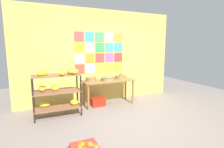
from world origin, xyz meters
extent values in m
plane|color=gray|center=(0.00, 0.00, 0.00)|extent=(9.76, 9.76, 0.00)
cube|color=#DFBE54|center=(0.00, 1.91, 1.39)|extent=(4.93, 0.06, 2.77)
cube|color=#DC4C42|center=(-0.65, 1.87, 1.96)|extent=(0.28, 0.01, 0.28)
cube|color=#3AB0B1|center=(-0.34, 1.87, 1.96)|extent=(0.28, 0.01, 0.28)
cube|color=#4A8F5F|center=(-0.03, 1.87, 1.96)|extent=(0.28, 0.01, 0.28)
cube|color=silver|center=(0.28, 1.87, 1.96)|extent=(0.28, 0.01, 0.28)
cube|color=orange|center=(0.60, 1.87, 1.96)|extent=(0.28, 0.01, 0.28)
cube|color=yellow|center=(-0.65, 1.87, 1.65)|extent=(0.28, 0.01, 0.28)
cube|color=silver|center=(-0.34, 1.87, 1.65)|extent=(0.28, 0.01, 0.28)
cube|color=green|center=(-0.03, 1.87, 1.65)|extent=(0.28, 0.01, 0.28)
cube|color=#40B4BD|center=(0.28, 1.87, 1.65)|extent=(0.28, 0.01, 0.28)
cube|color=#3BADB7|center=(0.60, 1.87, 1.65)|extent=(0.28, 0.01, 0.28)
cube|color=silver|center=(-0.65, 1.87, 1.34)|extent=(0.28, 0.01, 0.28)
cube|color=orange|center=(-0.34, 1.87, 1.34)|extent=(0.28, 0.01, 0.28)
cube|color=#CA443D|center=(-0.03, 1.87, 1.34)|extent=(0.28, 0.01, 0.28)
cube|color=#A554B4|center=(0.28, 1.87, 1.34)|extent=(0.28, 0.01, 0.28)
cube|color=#E43B38|center=(0.60, 1.87, 1.34)|extent=(0.28, 0.01, 0.28)
cube|color=#CA4937|center=(-0.65, 1.87, 1.03)|extent=(0.28, 0.01, 0.28)
cube|color=silver|center=(-0.34, 1.87, 1.03)|extent=(0.28, 0.01, 0.28)
cube|color=gold|center=(-0.03, 1.87, 1.03)|extent=(0.28, 0.01, 0.28)
cube|color=yellow|center=(0.28, 1.87, 1.03)|extent=(0.28, 0.01, 0.28)
cube|color=yellow|center=(0.60, 1.87, 1.03)|extent=(0.28, 0.01, 0.28)
cylinder|color=black|center=(-1.92, 0.91, 0.51)|extent=(0.04, 0.04, 1.02)
cylinder|color=black|center=(-0.86, 0.91, 0.51)|extent=(0.04, 0.04, 1.02)
cylinder|color=black|center=(-1.92, 1.34, 0.51)|extent=(0.04, 0.04, 1.02)
cylinder|color=black|center=(-0.86, 1.34, 0.51)|extent=(0.04, 0.04, 1.02)
cube|color=#885D41|center=(-1.39, 1.13, 0.22)|extent=(1.09, 0.46, 0.03)
ellipsoid|color=yellow|center=(-0.99, 1.11, 0.30)|extent=(0.24, 0.22, 0.13)
ellipsoid|color=yellow|center=(-1.68, 1.26, 0.28)|extent=(0.27, 0.20, 0.11)
cube|color=#885D41|center=(-1.39, 1.13, 0.61)|extent=(1.09, 0.46, 0.02)
ellipsoid|color=gold|center=(-1.71, 1.22, 0.69)|extent=(0.21, 0.23, 0.13)
ellipsoid|color=yellow|center=(-1.43, 1.16, 0.69)|extent=(0.25, 0.22, 0.14)
cube|color=#885D41|center=(-1.39, 1.13, 1.01)|extent=(1.09, 0.46, 0.02)
ellipsoid|color=yellow|center=(-1.27, 0.97, 1.08)|extent=(0.20, 0.30, 0.11)
ellipsoid|color=yellow|center=(-1.70, 1.09, 1.08)|extent=(0.27, 0.18, 0.11)
ellipsoid|color=gold|center=(-0.97, 1.01, 1.09)|extent=(0.26, 0.25, 0.13)
ellipsoid|color=gold|center=(-1.05, 1.07, 1.09)|extent=(0.22, 0.26, 0.14)
cube|color=olive|center=(0.08, 1.45, 0.71)|extent=(1.48, 0.58, 0.04)
cylinder|color=olive|center=(-0.60, 1.22, 0.34)|extent=(0.06, 0.06, 0.69)
cylinder|color=olive|center=(0.77, 1.22, 0.34)|extent=(0.06, 0.06, 0.69)
cylinder|color=olive|center=(-0.60, 1.68, 0.34)|extent=(0.06, 0.06, 0.69)
cylinder|color=olive|center=(0.77, 1.68, 0.34)|extent=(0.06, 0.06, 0.69)
cylinder|color=#9F7942|center=(0.47, 1.46, 0.78)|extent=(0.31, 0.31, 0.10)
torus|color=#9E7B47|center=(0.47, 1.46, 0.83)|extent=(0.33, 0.33, 0.02)
sphere|color=#4D5E24|center=(0.51, 1.49, 0.85)|extent=(0.09, 0.09, 0.09)
sphere|color=#4E6828|center=(0.47, 1.47, 0.84)|extent=(0.08, 0.08, 0.08)
sphere|color=#3B6824|center=(0.48, 1.48, 0.84)|extent=(0.08, 0.08, 0.08)
cylinder|color=#A67D56|center=(0.00, 1.33, 0.78)|extent=(0.34, 0.34, 0.10)
torus|color=#A77558|center=(0.00, 1.33, 0.83)|extent=(0.36, 0.36, 0.02)
sphere|color=#68BE48|center=(-0.02, 1.36, 0.84)|extent=(0.07, 0.07, 0.07)
sphere|color=#67BE40|center=(0.03, 1.34, 0.84)|extent=(0.07, 0.07, 0.07)
sphere|color=#66C133|center=(-0.07, 1.42, 0.84)|extent=(0.07, 0.07, 0.07)
sphere|color=#6CBE34|center=(0.02, 1.26, 0.84)|extent=(0.09, 0.09, 0.09)
sphere|color=#75B435|center=(-0.06, 1.25, 0.85)|extent=(0.07, 0.07, 0.07)
sphere|color=#7DC23B|center=(-0.04, 1.44, 0.85)|extent=(0.08, 0.08, 0.08)
cylinder|color=#A66E42|center=(-0.44, 1.46, 0.78)|extent=(0.29, 0.29, 0.11)
torus|color=#AA7442|center=(-0.44, 1.46, 0.83)|extent=(0.31, 0.31, 0.03)
sphere|color=#6FC03D|center=(-0.44, 1.46, 0.85)|extent=(0.08, 0.08, 0.08)
sphere|color=#7EC245|center=(-0.45, 1.46, 0.84)|extent=(0.09, 0.09, 0.09)
sphere|color=#6ABD39|center=(-0.43, 1.46, 0.84)|extent=(0.07, 0.07, 0.07)
sphere|color=#71C334|center=(-0.41, 1.50, 0.85)|extent=(0.07, 0.07, 0.07)
sphere|color=#71C148|center=(-0.44, 1.45, 0.85)|extent=(0.08, 0.08, 0.08)
sphere|color=#6FB739|center=(-0.39, 1.52, 0.86)|extent=(0.08, 0.08, 0.08)
cube|color=#B42411|center=(-0.26, 1.46, 0.11)|extent=(0.38, 0.32, 0.21)
sphere|color=orange|center=(-1.09, -0.69, 0.16)|extent=(0.07, 0.07, 0.07)
sphere|color=orange|center=(-1.21, -0.60, 0.16)|extent=(0.08, 0.08, 0.08)
sphere|color=orange|center=(-1.24, -0.58, 0.16)|extent=(0.08, 0.08, 0.08)
sphere|color=orange|center=(-1.21, -0.62, 0.17)|extent=(0.08, 0.08, 0.08)
sphere|color=orange|center=(-1.12, -0.67, 0.17)|extent=(0.09, 0.09, 0.09)
sphere|color=orange|center=(-1.27, -0.65, 0.17)|extent=(0.07, 0.07, 0.07)
sphere|color=orange|center=(-1.23, -0.64, 0.18)|extent=(0.09, 0.09, 0.09)
sphere|color=orange|center=(-1.06, -0.80, 0.18)|extent=(0.09, 0.09, 0.09)
camera|label=1|loc=(-1.79, -3.05, 1.67)|focal=27.50mm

